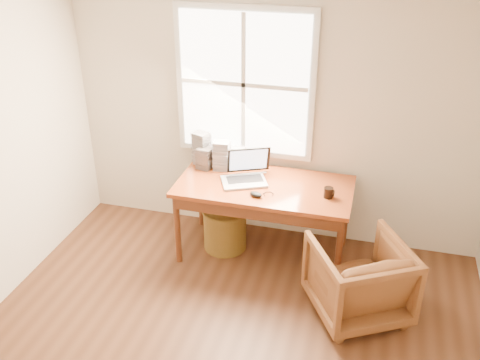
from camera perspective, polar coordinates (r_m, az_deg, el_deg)
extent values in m
cube|color=white|center=(2.61, -5.66, 17.77)|extent=(4.00, 4.50, 0.02)
cube|color=beige|center=(5.07, 3.91, 7.39)|extent=(4.00, 0.02, 2.60)
cube|color=silver|center=(5.01, 0.50, 10.25)|extent=(1.32, 0.05, 1.42)
cube|color=white|center=(4.98, 0.41, 10.15)|extent=(1.20, 0.02, 1.30)
cube|color=silver|center=(4.97, 0.38, 10.12)|extent=(0.04, 0.02, 1.30)
cube|color=silver|center=(4.97, 0.38, 10.12)|extent=(1.20, 0.02, 0.04)
cube|color=brown|center=(4.89, 2.62, -0.69)|extent=(1.60, 0.80, 0.04)
imported|color=brown|center=(4.50, 12.56, -10.26)|extent=(0.98, 0.99, 0.67)
cylinder|color=brown|center=(5.24, -1.60, -5.20)|extent=(0.47, 0.47, 0.42)
ellipsoid|color=black|center=(4.68, 1.71, -1.53)|extent=(0.14, 0.11, 0.04)
cylinder|color=black|center=(4.71, 9.41, -1.34)|extent=(0.10, 0.10, 0.09)
cube|color=#B6B9C2|center=(5.10, -1.97, 2.67)|extent=(0.15, 0.14, 0.29)
cube|color=#27272C|center=(5.14, -3.78, 2.34)|extent=(0.16, 0.14, 0.21)
cube|color=#9898A5|center=(5.21, -4.09, 3.40)|extent=(0.18, 0.17, 0.33)
cube|color=silver|center=(5.21, -0.30, 2.60)|extent=(0.17, 0.16, 0.19)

